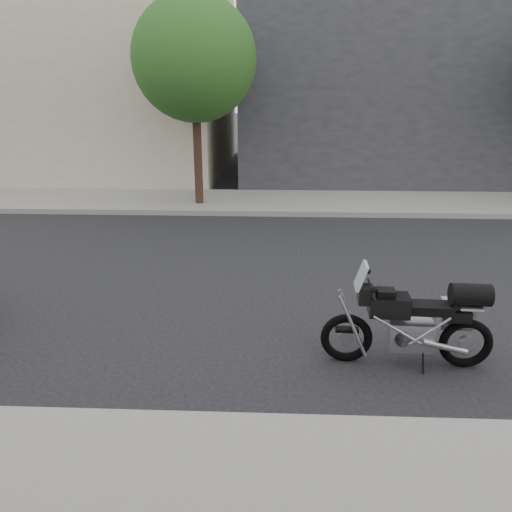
% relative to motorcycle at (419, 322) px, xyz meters
% --- Properties ---
extents(ground, '(120.00, 120.00, 0.00)m').
position_rel_motorcycle_xyz_m(ground, '(2.14, -2.65, -0.60)').
color(ground, black).
rests_on(ground, ground).
extents(far_sidewalk, '(44.00, 3.00, 0.15)m').
position_rel_motorcycle_xyz_m(far_sidewalk, '(2.14, -9.15, -0.52)').
color(far_sidewalk, gray).
rests_on(far_sidewalk, ground).
extents(far_building_dark, '(16.00, 11.00, 7.00)m').
position_rel_motorcycle_xyz_m(far_building_dark, '(-4.86, -16.14, 2.90)').
color(far_building_dark, '#2D2D33').
rests_on(far_building_dark, ground).
extents(far_building_cream, '(14.00, 11.00, 8.00)m').
position_rel_motorcycle_xyz_m(far_building_cream, '(11.14, -16.14, 3.40)').
color(far_building_cream, '#B7AE92').
rests_on(far_building_cream, ground).
extents(street_tree_mid, '(3.40, 3.40, 5.70)m').
position_rel_motorcycle_xyz_m(street_tree_mid, '(4.14, -8.65, 3.54)').
color(street_tree_mid, '#3A251A').
rests_on(street_tree_mid, far_sidewalk).
extents(motorcycle, '(2.19, 0.71, 1.38)m').
position_rel_motorcycle_xyz_m(motorcycle, '(0.00, 0.00, 0.00)').
color(motorcycle, black).
rests_on(motorcycle, ground).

